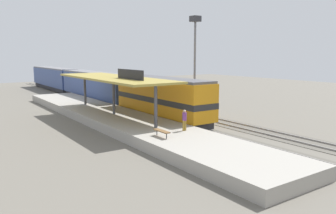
% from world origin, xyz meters
% --- Properties ---
extents(ground_plane, '(120.00, 120.00, 0.00)m').
position_xyz_m(ground_plane, '(2.00, 0.00, 0.00)').
color(ground_plane, '#666056').
extents(track_near, '(3.20, 110.00, 0.16)m').
position_xyz_m(track_near, '(0.00, 0.00, 0.03)').
color(track_near, '#565249').
rests_on(track_near, ground).
extents(track_far, '(3.20, 110.00, 0.16)m').
position_xyz_m(track_far, '(4.60, 0.00, 0.03)').
color(track_far, '#565249').
rests_on(track_far, ground).
extents(platform, '(6.00, 44.00, 0.90)m').
position_xyz_m(platform, '(-4.60, 0.00, 0.45)').
color(platform, '#9E998E').
rests_on(platform, ground).
extents(station_canopy, '(5.20, 18.00, 4.70)m').
position_xyz_m(station_canopy, '(-4.60, -0.09, 4.53)').
color(station_canopy, '#47474C').
rests_on(station_canopy, platform).
extents(platform_bench, '(0.44, 1.70, 0.50)m').
position_xyz_m(platform_bench, '(-6.00, -10.99, 1.34)').
color(platform_bench, '#333338').
rests_on(platform_bench, platform).
extents(locomotive, '(2.93, 14.43, 4.44)m').
position_xyz_m(locomotive, '(0.00, -1.92, 2.41)').
color(locomotive, '#28282D').
rests_on(locomotive, track_near).
extents(passenger_carriage_front, '(2.90, 20.00, 4.24)m').
position_xyz_m(passenger_carriage_front, '(0.00, 16.08, 2.31)').
color(passenger_carriage_front, '#28282D').
rests_on(passenger_carriage_front, track_near).
extents(passenger_carriage_rear, '(2.90, 20.00, 4.24)m').
position_xyz_m(passenger_carriage_rear, '(0.00, 36.88, 2.31)').
color(passenger_carriage_rear, '#28282D').
rests_on(passenger_carriage_rear, track_near).
extents(light_mast, '(1.10, 1.10, 11.70)m').
position_xyz_m(light_mast, '(7.80, 2.21, 8.40)').
color(light_mast, slate).
rests_on(light_mast, ground).
extents(person_waiting, '(0.34, 0.34, 1.71)m').
position_xyz_m(person_waiting, '(-3.31, -10.25, 1.85)').
color(person_waiting, olive).
rests_on(person_waiting, platform).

